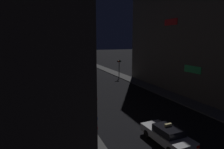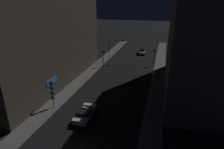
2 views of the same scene
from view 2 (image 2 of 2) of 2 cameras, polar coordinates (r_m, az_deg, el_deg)
sidewalk_left at (r=45.69m, az=-4.15°, el=2.94°), size 2.53×61.69×0.13m
sidewalk_right at (r=43.30m, az=13.92°, el=1.35°), size 2.53×61.69×0.13m
building_facade_left at (r=36.16m, az=-19.37°, el=9.86°), size 8.85×29.95×15.77m
building_facade_right at (r=32.91m, az=26.95°, el=13.56°), size 10.83×23.76×22.24m
taxi at (r=25.18m, az=-8.10°, el=-11.31°), size 2.00×4.53×1.62m
far_car at (r=56.16m, az=8.92°, el=6.85°), size 2.26×4.61×1.42m
traffic_light_overhead at (r=47.77m, az=0.82°, el=8.62°), size 3.98×0.41×5.50m
traffic_light_left_kerb at (r=43.81m, az=-2.68°, el=5.76°), size 0.80×0.42×3.74m
traffic_light_right_kerb at (r=45.74m, az=12.46°, el=5.95°), size 0.80×0.42×3.75m
sign_pole_left at (r=27.66m, az=-17.45°, el=-5.23°), size 0.61×0.10×3.90m
street_lamp_near_block at (r=22.48m, az=11.83°, el=-4.48°), size 0.46×0.46×6.81m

